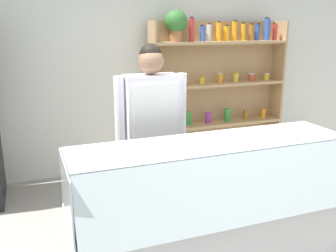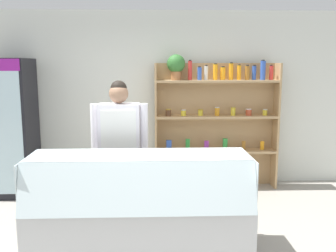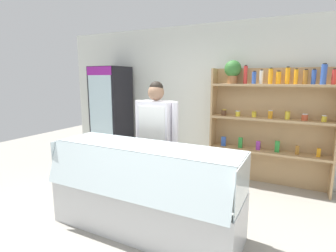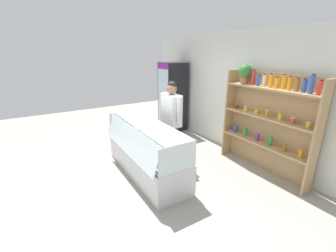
{
  "view_description": "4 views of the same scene",
  "coord_description": "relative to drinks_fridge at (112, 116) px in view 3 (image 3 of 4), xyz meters",
  "views": [
    {
      "loc": [
        -1.47,
        -2.3,
        1.85
      ],
      "look_at": [
        -0.35,
        0.65,
        1.0
      ],
      "focal_mm": 40.0,
      "sensor_mm": 36.0,
      "label": 1
    },
    {
      "loc": [
        -0.06,
        -3.54,
        1.89
      ],
      "look_at": [
        0.1,
        0.58,
        1.21
      ],
      "focal_mm": 40.0,
      "sensor_mm": 36.0,
      "label": 2
    },
    {
      "loc": [
        1.31,
        -2.34,
        1.75
      ],
      "look_at": [
        -0.26,
        0.73,
        1.12
      ],
      "focal_mm": 28.0,
      "sensor_mm": 36.0,
      "label": 3
    },
    {
      "loc": [
        3.35,
        -1.63,
        2.29
      ],
      "look_at": [
        -0.2,
        0.53,
        0.89
      ],
      "focal_mm": 24.0,
      "sensor_mm": 36.0,
      "label": 4
    }
  ],
  "objects": [
    {
      "name": "drinks_fridge",
      "position": [
        0.0,
        0.0,
        0.0
      ],
      "size": [
        0.63,
        0.66,
        1.97
      ],
      "color": "black",
      "rests_on": "ground"
    },
    {
      "name": "back_wall",
      "position": [
        2.13,
        0.48,
        0.36
      ],
      "size": [
        6.8,
        0.1,
        2.7
      ],
      "primitive_type": "cube",
      "color": "silver",
      "rests_on": "ground"
    },
    {
      "name": "ground_plane",
      "position": [
        2.13,
        -1.86,
        -0.99
      ],
      "size": [
        12.0,
        12.0,
        0.0
      ],
      "primitive_type": "plane",
      "color": "gray"
    },
    {
      "name": "shop_clerk",
      "position": [
        1.66,
        -1.09,
        0.03
      ],
      "size": [
        0.66,
        0.25,
        1.71
      ],
      "color": "#2D2D38",
      "rests_on": "ground"
    },
    {
      "name": "shelving_unit",
      "position": [
        2.95,
        0.22,
        0.16
      ],
      "size": [
        1.86,
        0.29,
        2.03
      ],
      "color": "tan",
      "rests_on": "ground"
    },
    {
      "name": "deli_display_case",
      "position": [
        1.92,
        -1.82,
        -0.67
      ],
      "size": [
        2.2,
        0.77,
        1.01
      ],
      "color": "silver",
      "rests_on": "ground"
    }
  ]
}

